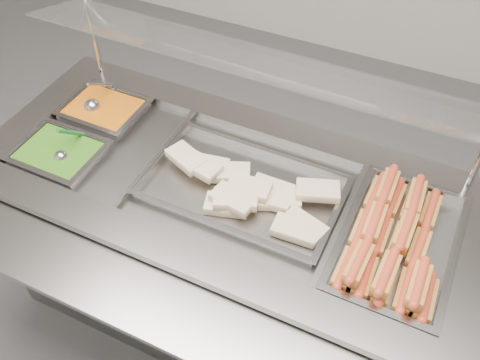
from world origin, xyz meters
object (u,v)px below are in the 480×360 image
at_px(sneeze_guard, 255,63).
at_px(pan_wraps, 243,190).
at_px(pan_hotdogs, 397,248).
at_px(steam_counter, 229,253).
at_px(serving_spoon, 63,153).
at_px(ladle, 93,105).

bearing_deg(sneeze_guard, pan_wraps, -75.33).
xyz_separation_m(pan_hotdogs, pan_wraps, (-0.50, 0.01, 0.01)).
bearing_deg(steam_counter, serving_spoon, -166.98).
distance_m(steam_counter, pan_hotdogs, 0.66).
bearing_deg(pan_wraps, ladle, 169.38).
bearing_deg(pan_wraps, sneeze_guard, 104.67).
distance_m(pan_wraps, ladle, 0.67).
relative_size(steam_counter, pan_wraps, 2.76).
relative_size(sneeze_guard, pan_hotdogs, 2.98).
height_order(steam_counter, serving_spoon, serving_spoon).
bearing_deg(steam_counter, pan_hotdogs, -0.68).
bearing_deg(ladle, sneeze_guard, 6.64).
bearing_deg(steam_counter, pan_wraps, -0.68).
height_order(pan_hotdogs, serving_spoon, serving_spoon).
relative_size(pan_hotdogs, serving_spoon, 3.24).
bearing_deg(ladle, serving_spoon, -76.67).
height_order(steam_counter, ladle, ladle).
relative_size(steam_counter, ladle, 9.80).
distance_m(pan_hotdogs, serving_spoon, 1.10).
bearing_deg(serving_spoon, sneeze_guard, 30.25).
bearing_deg(sneeze_guard, steam_counter, -90.68).
relative_size(pan_hotdogs, ladle, 2.87).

